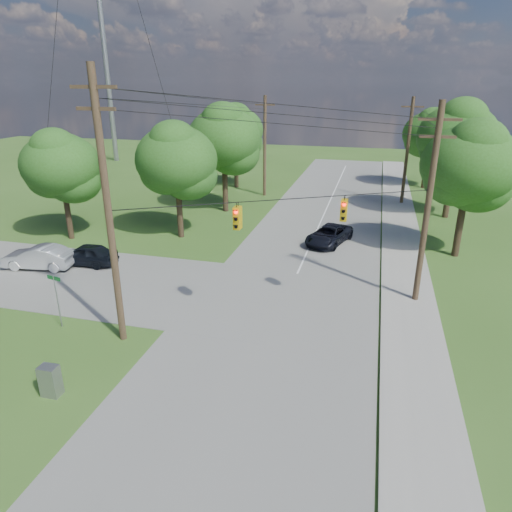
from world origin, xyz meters
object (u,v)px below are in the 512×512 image
(car_cross_silver, at_px, (39,257))
(control_cabinet, at_px, (50,381))
(pole_north_e, at_px, (407,151))
(car_main_north, at_px, (329,235))
(car_cross_dark, at_px, (86,254))
(pole_sw, at_px, (108,210))
(pole_north_w, at_px, (265,146))
(pole_ne, at_px, (428,204))

(car_cross_silver, relative_size, control_cabinet, 3.53)
(pole_north_e, relative_size, control_cabinet, 7.84)
(car_main_north, relative_size, control_cabinet, 3.73)
(car_cross_dark, height_order, car_cross_silver, car_cross_silver)
(pole_sw, distance_m, pole_north_w, 29.62)
(pole_north_w, bearing_deg, pole_north_e, 0.00)
(pole_north_e, bearing_deg, pole_north_w, 180.00)
(car_main_north, xyz_separation_m, control_cabinet, (-8.37, -20.24, -0.05))
(pole_ne, height_order, pole_north_e, pole_ne)
(pole_sw, bearing_deg, car_cross_silver, 146.58)
(pole_sw, height_order, car_main_north, pole_sw)
(control_cabinet, bearing_deg, pole_north_w, 88.60)
(pole_ne, relative_size, pole_north_w, 1.05)
(pole_sw, xyz_separation_m, car_cross_dark, (-7.06, 7.62, -5.50))
(car_cross_dark, distance_m, control_cabinet, 13.69)
(car_cross_silver, bearing_deg, car_main_north, 110.37)
(control_cabinet, bearing_deg, car_cross_silver, 129.04)
(pole_ne, xyz_separation_m, car_cross_dark, (-20.56, 0.02, -4.73))
(car_cross_silver, height_order, car_main_north, car_cross_silver)
(pole_ne, bearing_deg, control_cabinet, -139.41)
(pole_sw, relative_size, control_cabinet, 9.41)
(control_cabinet, bearing_deg, car_cross_dark, 117.38)
(pole_ne, relative_size, pole_north_e, 1.05)
(pole_north_e, relative_size, car_cross_silver, 2.22)
(pole_north_w, relative_size, car_cross_silver, 2.22)
(pole_north_w, distance_m, car_main_north, 16.65)
(pole_north_e, xyz_separation_m, pole_north_w, (-13.90, 0.00, 0.00))
(pole_ne, distance_m, control_cabinet, 19.07)
(pole_north_e, relative_size, car_main_north, 2.10)
(car_cross_silver, relative_size, car_main_north, 0.95)
(car_cross_silver, bearing_deg, pole_north_w, 150.23)
(pole_north_e, xyz_separation_m, car_cross_dark, (-20.56, -21.98, -4.40))
(pole_north_e, distance_m, car_main_north, 15.51)
(pole_north_e, height_order, pole_north_w, same)
(car_cross_silver, xyz_separation_m, control_cabinet, (9.08, -10.72, -0.14))
(pole_sw, height_order, control_cabinet, pole_sw)
(car_cross_silver, bearing_deg, pole_north_e, 127.00)
(pole_north_w, bearing_deg, car_cross_silver, -111.54)
(pole_north_e, distance_m, car_cross_dark, 30.42)
(pole_sw, bearing_deg, control_cabinet, -96.55)
(pole_north_e, height_order, car_main_north, pole_north_e)
(pole_ne, xyz_separation_m, pole_north_e, (-0.00, 22.00, -0.34))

